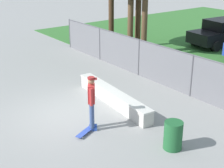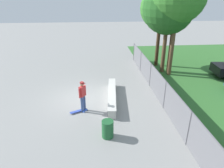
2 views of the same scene
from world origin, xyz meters
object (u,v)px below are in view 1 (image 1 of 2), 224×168
(concrete_ledge, at_px, (113,97))
(skateboard, at_px, (85,132))
(car_black, at_px, (221,32))
(skateboarder, at_px, (92,101))
(trash_bin, at_px, (173,135))

(concrete_ledge, xyz_separation_m, skateboard, (1.34, -2.16, -0.21))
(concrete_ledge, bearing_deg, car_black, 105.58)
(skateboard, height_order, car_black, car_black)
(skateboarder, distance_m, trash_bin, 2.82)
(concrete_ledge, bearing_deg, skateboarder, -56.08)
(trash_bin, bearing_deg, skateboarder, -152.97)
(car_black, xyz_separation_m, trash_bin, (6.67, -11.36, -0.40))
(skateboarder, xyz_separation_m, car_black, (-4.21, 12.61, -0.19))
(trash_bin, bearing_deg, concrete_ledge, 171.86)
(car_black, bearing_deg, skateboarder, -71.53)
(concrete_ledge, distance_m, skateboard, 2.55)
(car_black, bearing_deg, trash_bin, -59.60)
(concrete_ledge, bearing_deg, skateboard, -58.15)
(concrete_ledge, relative_size, skateboarder, 2.48)
(trash_bin, bearing_deg, car_black, 120.40)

